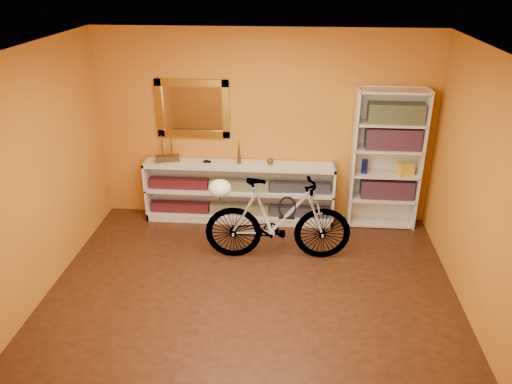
# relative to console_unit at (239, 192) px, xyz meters

# --- Properties ---
(floor) EXTENTS (4.50, 4.00, 0.01)m
(floor) POSITION_rel_console_unit_xyz_m (0.32, -1.81, -0.43)
(floor) COLOR #31190D
(floor) RESTS_ON ground
(ceiling) EXTENTS (4.50, 4.00, 0.01)m
(ceiling) POSITION_rel_console_unit_xyz_m (0.32, -1.81, 2.18)
(ceiling) COLOR silver
(ceiling) RESTS_ON ground
(back_wall) EXTENTS (4.50, 0.01, 2.60)m
(back_wall) POSITION_rel_console_unit_xyz_m (0.32, 0.19, 0.88)
(back_wall) COLOR orange
(back_wall) RESTS_ON ground
(left_wall) EXTENTS (0.01, 4.00, 2.60)m
(left_wall) POSITION_rel_console_unit_xyz_m (-1.93, -1.81, 0.88)
(left_wall) COLOR orange
(left_wall) RESTS_ON ground
(right_wall) EXTENTS (0.01, 4.00, 2.60)m
(right_wall) POSITION_rel_console_unit_xyz_m (2.58, -1.81, 0.88)
(right_wall) COLOR orange
(right_wall) RESTS_ON ground
(gilt_mirror) EXTENTS (0.98, 0.06, 0.78)m
(gilt_mirror) POSITION_rel_console_unit_xyz_m (-0.63, 0.15, 1.12)
(gilt_mirror) COLOR #9B6E1C
(gilt_mirror) RESTS_ON back_wall
(wall_socket) EXTENTS (0.09, 0.02, 0.09)m
(wall_socket) POSITION_rel_console_unit_xyz_m (1.22, 0.17, -0.17)
(wall_socket) COLOR silver
(wall_socket) RESTS_ON back_wall
(console_unit) EXTENTS (2.60, 0.35, 0.85)m
(console_unit) POSITION_rel_console_unit_xyz_m (0.00, 0.00, 0.00)
(console_unit) COLOR silver
(console_unit) RESTS_ON floor
(cd_row_lower) EXTENTS (2.50, 0.13, 0.14)m
(cd_row_lower) POSITION_rel_console_unit_xyz_m (0.00, -0.02, -0.26)
(cd_row_lower) COLOR black
(cd_row_lower) RESTS_ON console_unit
(cd_row_upper) EXTENTS (2.50, 0.13, 0.14)m
(cd_row_upper) POSITION_rel_console_unit_xyz_m (0.00, -0.02, 0.11)
(cd_row_upper) COLOR navy
(cd_row_upper) RESTS_ON console_unit
(model_ship) EXTENTS (0.34, 0.19, 0.38)m
(model_ship) POSITION_rel_console_unit_xyz_m (-0.98, 0.00, 0.62)
(model_ship) COLOR #3C2510
(model_ship) RESTS_ON console_unit
(toy_car) EXTENTS (0.00, 0.00, 0.00)m
(toy_car) POSITION_rel_console_unit_xyz_m (-0.43, 0.00, 0.43)
(toy_car) COLOR black
(toy_car) RESTS_ON console_unit
(bronze_ornament) EXTENTS (0.06, 0.06, 0.35)m
(bronze_ornament) POSITION_rel_console_unit_xyz_m (0.00, 0.00, 0.60)
(bronze_ornament) COLOR brown
(bronze_ornament) RESTS_ON console_unit
(decorative_orb) EXTENTS (0.09, 0.09, 0.09)m
(decorative_orb) POSITION_rel_console_unit_xyz_m (0.43, 0.00, 0.47)
(decorative_orb) COLOR brown
(decorative_orb) RESTS_ON console_unit
(bookcase) EXTENTS (0.90, 0.30, 1.90)m
(bookcase) POSITION_rel_console_unit_xyz_m (1.95, 0.03, 0.52)
(bookcase) COLOR silver
(bookcase) RESTS_ON floor
(book_row_a) EXTENTS (0.70, 0.22, 0.26)m
(book_row_a) POSITION_rel_console_unit_xyz_m (2.00, 0.03, 0.12)
(book_row_a) COLOR maroon
(book_row_a) RESTS_ON bookcase
(book_row_b) EXTENTS (0.70, 0.22, 0.28)m
(book_row_b) POSITION_rel_console_unit_xyz_m (2.00, 0.03, 0.83)
(book_row_b) COLOR maroon
(book_row_b) RESTS_ON bookcase
(book_row_c) EXTENTS (0.70, 0.22, 0.25)m
(book_row_c) POSITION_rel_console_unit_xyz_m (2.00, 0.03, 1.16)
(book_row_c) COLOR navy
(book_row_c) RESTS_ON bookcase
(travel_mug) EXTENTS (0.08, 0.08, 0.19)m
(travel_mug) POSITION_rel_console_unit_xyz_m (1.68, 0.01, 0.44)
(travel_mug) COLOR #162399
(travel_mug) RESTS_ON bookcase
(red_tin) EXTENTS (0.16, 0.16, 0.18)m
(red_tin) POSITION_rel_console_unit_xyz_m (1.75, 0.06, 1.13)
(red_tin) COLOR maroon
(red_tin) RESTS_ON bookcase
(yellow_bag) EXTENTS (0.23, 0.19, 0.16)m
(yellow_bag) POSITION_rel_console_unit_xyz_m (2.20, -0.01, 0.42)
(yellow_bag) COLOR yellow
(yellow_bag) RESTS_ON bookcase
(bicycle) EXTENTS (0.57, 1.82, 1.05)m
(bicycle) POSITION_rel_console_unit_xyz_m (0.57, -0.96, 0.10)
(bicycle) COLOR silver
(bicycle) RESTS_ON floor
(helmet) EXTENTS (0.27, 0.26, 0.20)m
(helmet) POSITION_rel_console_unit_xyz_m (-0.11, -1.00, 0.50)
(helmet) COLOR white
(helmet) RESTS_ON bicycle
(u_lock) EXTENTS (0.22, 0.02, 0.22)m
(u_lock) POSITION_rel_console_unit_xyz_m (0.68, -0.95, 0.26)
(u_lock) COLOR black
(u_lock) RESTS_ON bicycle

